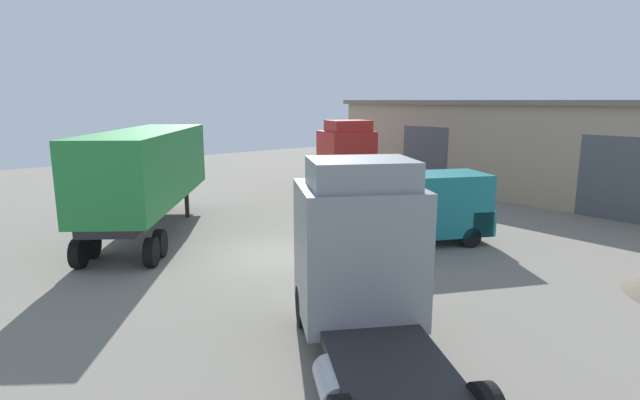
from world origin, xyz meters
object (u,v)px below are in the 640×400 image
tractor_unit_red (349,161)px  delivery_van_teal (417,206)px  container_trailer_green (148,169)px  tractor_unit_grey (362,261)px

tractor_unit_red → delivery_van_teal: tractor_unit_red is taller
container_trailer_green → delivery_van_teal: (7.41, 6.82, -1.16)m
container_trailer_green → tractor_unit_grey: bearing=-143.4°
tractor_unit_red → container_trailer_green: 11.07m
tractor_unit_red → container_trailer_green: size_ratio=0.70×
container_trailer_green → delivery_van_teal: size_ratio=1.63×
tractor_unit_grey → delivery_van_teal: size_ratio=1.18×
container_trailer_green → delivery_van_teal: bearing=-100.7°
tractor_unit_red → tractor_unit_grey: (12.27, -11.04, -0.08)m
tractor_unit_grey → delivery_van_teal: (-4.21, 6.83, -0.45)m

